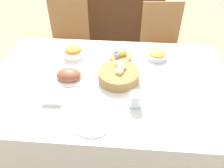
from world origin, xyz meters
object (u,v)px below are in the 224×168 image
pineapple_bowl (157,54)px  drinking_cup (135,100)px  egg_basket (120,57)px  ham_platter (69,76)px  chair_far_left (70,41)px  carrot_bowl (73,52)px  sideboard (108,18)px  butter_dish (53,100)px  chair_far_right (160,45)px  dinner_plate (92,123)px  spoon (121,125)px  bread_basket (119,75)px  knife (116,124)px  fork (69,121)px

pineapple_bowl → drinking_cup: drinking_cup is taller
egg_basket → ham_platter: size_ratio=0.63×
chair_far_left → carrot_bowl: size_ratio=5.91×
sideboard → butter_dish: (-0.18, -1.90, 0.28)m
chair_far_left → chair_far_right: size_ratio=1.00×
carrot_bowl → dinner_plate: (0.26, -0.70, -0.04)m
sideboard → ham_platter: (-0.13, -1.65, 0.29)m
egg_basket → spoon: 0.70m
bread_basket → knife: size_ratio=1.56×
chair_far_right → bread_basket: bearing=-118.4°
knife → drinking_cup: drinking_cup is taller
spoon → chair_far_right: bearing=72.2°
pineapple_bowl → drinking_cup: bearing=-107.3°
fork → spoon: same height
drinking_cup → bread_basket: bearing=115.0°
ham_platter → butter_dish: ham_platter is taller
sideboard → pineapple_bowl: size_ratio=8.62×
chair_far_left → chair_far_right: same height
egg_basket → ham_platter: same height
sideboard → fork: bearing=-91.0°
chair_far_right → egg_basket: bearing=-126.7°
ham_platter → spoon: size_ratio=1.46×
dinner_plate → egg_basket: bearing=79.4°
butter_dish → chair_far_right: bearing=55.2°
chair_far_left → spoon: chair_far_left is taller
carrot_bowl → chair_far_left: bearing=107.7°
chair_far_left → pineapple_bowl: bearing=-38.5°
carrot_bowl → butter_dish: bearing=-92.6°
egg_basket → spoon: bearing=-86.6°
carrot_bowl → sideboard: bearing=83.5°
chair_far_left → dinner_plate: size_ratio=4.04×
ham_platter → spoon: (0.40, -0.41, -0.03)m
sideboard → bread_basket: bearing=-81.7°
bread_basket → pineapple_bowl: bearing=46.0°
egg_basket → spoon: size_ratio=0.92×
knife → bread_basket: bearing=94.0°
egg_basket → drinking_cup: 0.53m
sideboard → spoon: bearing=-82.3°
pineapple_bowl → dinner_plate: size_ratio=0.69×
dinner_plate → bread_basket: bearing=73.0°
bread_basket → ham_platter: bearing=-176.6°
chair_far_left → ham_platter: size_ratio=3.38×
chair_far_left → drinking_cup: size_ratio=9.51×
butter_dish → pineapple_bowl: bearing=39.1°
sideboard → butter_dish: size_ratio=10.94×
dinner_plate → fork: size_ratio=1.22×
sideboard → knife: (0.25, -2.05, 0.26)m
chair_far_right → butter_dish: 1.45m
chair_far_left → dinner_plate: bearing=-75.4°
carrot_bowl → fork: bearing=-80.4°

